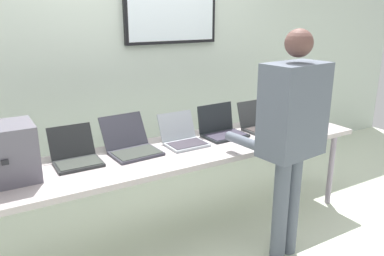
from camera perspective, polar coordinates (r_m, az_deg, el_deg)
ground at (r=3.28m, az=-0.88°, el=-15.34°), size 8.00×8.00×0.04m
back_wall at (r=3.82m, az=-9.44°, el=11.06°), size 8.00×0.11×2.70m
workbench at (r=2.97m, az=-0.94°, el=-3.75°), size 2.99×0.70×0.73m
equipment_box at (r=2.59m, az=-26.32°, el=-3.40°), size 0.39×0.33×0.35m
laptop_station_0 at (r=2.76m, az=-16.85°, el=-3.84°), size 0.31×0.34×0.23m
laptop_station_1 at (r=2.88m, az=-8.99°, el=-2.43°), size 0.37×0.42×0.25m
laptop_station_2 at (r=3.02m, az=-1.38°, el=-1.37°), size 0.31×0.32×0.23m
laptop_station_3 at (r=3.23m, az=4.37°, el=-0.09°), size 0.36×0.29×0.25m
laptop_station_4 at (r=3.46m, az=10.29°, el=0.80°), size 0.39×0.31×0.24m
laptop_station_5 at (r=3.74m, az=14.89°, el=1.68°), size 0.34×0.32×0.23m
person at (r=2.68m, az=14.48°, el=0.16°), size 0.48×0.62×1.63m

